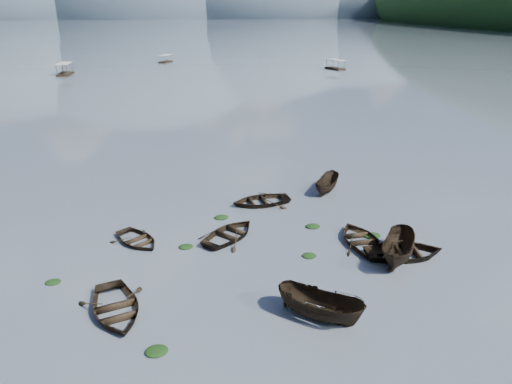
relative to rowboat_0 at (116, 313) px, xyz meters
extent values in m
plane|color=#4F5863|center=(9.04, -1.72, 0.00)|extent=(2400.00, 2400.00, 0.00)
ellipsoid|color=#475666|center=(-250.96, 898.28, 0.00)|extent=(520.00, 520.00, 280.00)
ellipsoid|color=#475666|center=(-50.96, 898.28, 0.00)|extent=(520.00, 520.00, 340.00)
ellipsoid|color=#475666|center=(149.04, 898.28, 0.00)|extent=(520.00, 520.00, 260.00)
ellipsoid|color=#475666|center=(329.04, 898.28, 0.00)|extent=(520.00, 520.00, 220.00)
imported|color=black|center=(0.00, 0.00, 0.00)|extent=(4.67, 5.62, 1.00)
imported|color=black|center=(6.74, 7.30, 0.00)|extent=(5.55, 5.51, 0.95)
imported|color=black|center=(10.22, -2.14, 0.00)|extent=(4.70, 4.28, 1.79)
imported|color=black|center=(15.28, 5.07, 0.00)|extent=(3.49, 4.74, 0.95)
imported|color=black|center=(17.29, 2.91, 0.00)|extent=(5.26, 3.94, 1.03)
imported|color=black|center=(16.66, 2.53, 0.00)|extent=(4.22, 5.01, 1.86)
imported|color=black|center=(0.54, 7.56, 0.00)|extent=(4.55, 4.82, 0.81)
imported|color=black|center=(9.82, 12.61, 0.00)|extent=(5.08, 3.93, 0.97)
imported|color=black|center=(15.84, 14.40, 0.00)|extent=(3.50, 4.11, 1.53)
ellipsoid|color=black|center=(2.16, -3.30, 0.00)|extent=(1.07, 0.88, 0.23)
ellipsoid|color=black|center=(3.72, 6.37, 0.00)|extent=(0.96, 0.77, 0.21)
ellipsoid|color=black|center=(11.35, -2.05, 0.00)|extent=(1.26, 1.01, 0.27)
ellipsoid|color=black|center=(11.38, 3.92, 0.00)|extent=(0.92, 0.78, 0.20)
ellipsoid|color=black|center=(16.36, 5.80, 0.00)|extent=(1.22, 0.97, 0.25)
ellipsoid|color=black|center=(-3.88, 3.45, 0.00)|extent=(0.89, 0.72, 0.19)
ellipsoid|color=black|center=(6.45, 10.49, 0.00)|extent=(1.06, 0.89, 0.22)
ellipsoid|color=black|center=(12.77, 7.89, 0.00)|extent=(1.06, 0.85, 0.23)
camera|label=1|loc=(3.91, -20.35, 14.58)|focal=32.00mm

